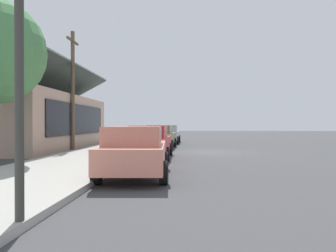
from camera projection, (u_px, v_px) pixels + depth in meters
ground_plane at (204, 152)px, 18.72m from camera, size 120.00×120.00×0.00m
sidewalk_curb at (111, 150)px, 19.06m from camera, size 60.00×4.20×0.16m
car_coral at (135, 151)px, 9.90m from camera, size 4.58×2.24×1.59m
car_cherry at (150, 142)px, 15.33m from camera, size 4.47×2.07×1.59m
car_olive at (160, 137)px, 21.50m from camera, size 4.61×2.07×1.59m
car_silver at (167, 134)px, 27.23m from camera, size 4.54×2.18×1.59m
storefront_building at (27, 120)px, 21.57m from camera, size 13.48×7.62×5.68m
traffic_light_main at (86, 4)px, 4.78m from camera, size 0.37×2.79×5.20m
utility_pole_wooden at (73, 88)px, 19.79m from camera, size 1.80×0.24×7.50m
fire_hydrant_red at (139, 142)px, 20.69m from camera, size 0.22×0.22×0.71m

